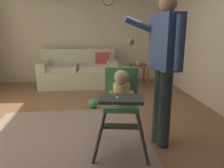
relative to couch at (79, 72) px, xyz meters
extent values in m
cube|color=brown|center=(0.16, -2.48, -0.38)|extent=(5.88, 7.54, 0.10)
cube|color=beige|center=(0.16, 0.52, 0.96)|extent=(5.08, 0.06, 2.58)
cube|color=gray|center=(-0.09, -3.00, -0.33)|extent=(2.04, 2.59, 0.01)
cube|color=beige|center=(-0.01, -0.06, -0.13)|extent=(1.77, 0.84, 0.40)
cube|color=beige|center=(-0.01, 0.27, 0.30)|extent=(1.77, 0.22, 0.46)
cube|color=beige|center=(-0.80, -0.06, 0.17)|extent=(0.20, 0.84, 0.20)
cube|color=beige|center=(0.79, -0.06, 0.17)|extent=(0.20, 0.84, 0.20)
cube|color=beige|center=(-0.38, -0.11, 0.12)|extent=(0.68, 0.60, 0.11)
cube|color=beige|center=(0.37, -0.11, 0.12)|extent=(0.68, 0.60, 0.11)
cube|color=#B24238|center=(0.58, 0.14, 0.27)|extent=(0.34, 0.11, 0.34)
cylinder|color=#363733|center=(0.31, -3.19, -0.08)|extent=(0.19, 0.15, 0.52)
cylinder|color=#363733|center=(0.75, -3.26, -0.08)|extent=(0.15, 0.19, 0.52)
cylinder|color=#363733|center=(0.38, -2.76, -0.08)|extent=(0.15, 0.19, 0.52)
cylinder|color=#363733|center=(0.82, -2.83, -0.08)|extent=(0.19, 0.15, 0.52)
cube|color=#417F4C|center=(0.56, -3.01, 0.20)|extent=(0.41, 0.41, 0.05)
cube|color=#417F4C|center=(0.59, -2.86, 0.41)|extent=(0.37, 0.13, 0.36)
cube|color=#363733|center=(0.52, -3.30, 0.36)|extent=(0.44, 0.32, 0.03)
cube|color=#363733|center=(0.55, -3.12, 0.00)|extent=(0.41, 0.16, 0.02)
cylinder|color=#E9CC7F|center=(0.56, -3.03, 0.33)|extent=(0.19, 0.19, 0.22)
sphere|color=tan|center=(0.56, -3.04, 0.51)|extent=(0.15, 0.15, 0.15)
cylinder|color=#E9CC7F|center=(0.45, -3.05, 0.35)|extent=(0.07, 0.15, 0.10)
cylinder|color=#E9CC7F|center=(0.66, -3.09, 0.35)|extent=(0.07, 0.15, 0.10)
cylinder|color=blue|center=(0.46, -3.29, 0.39)|extent=(0.05, 0.13, 0.01)
cube|color=white|center=(0.48, -3.34, 0.39)|extent=(0.02, 0.03, 0.02)
cylinder|color=#2A3539|center=(1.04, -2.86, 0.11)|extent=(0.14, 0.14, 0.89)
cylinder|color=#2A3539|center=(1.06, -2.98, 0.11)|extent=(0.14, 0.14, 0.89)
cube|color=#3B4D7C|center=(1.05, -2.92, 0.86)|extent=(0.27, 0.43, 0.59)
sphere|color=#997051|center=(1.05, -2.92, 1.25)|extent=(0.19, 0.19, 0.19)
cylinder|color=#3B4D7C|center=(0.85, -2.77, 1.02)|extent=(0.48, 0.16, 0.23)
sphere|color=#997051|center=(0.70, -2.80, 0.86)|extent=(0.08, 0.08, 0.08)
cylinder|color=#3B4D7C|center=(1.10, -3.15, 0.86)|extent=(0.07, 0.07, 0.53)
sphere|color=green|center=(0.29, -1.63, -0.25)|extent=(0.16, 0.16, 0.16)
cube|color=brown|center=(1.40, -0.28, 0.18)|extent=(0.40, 0.40, 0.02)
cylinder|color=brown|center=(1.23, -0.45, -0.08)|extent=(0.04, 0.04, 0.50)
cylinder|color=brown|center=(1.57, -0.45, -0.08)|extent=(0.04, 0.04, 0.50)
cylinder|color=brown|center=(1.23, -0.11, -0.08)|extent=(0.04, 0.04, 0.50)
cylinder|color=brown|center=(1.57, -0.11, -0.08)|extent=(0.04, 0.04, 0.50)
cylinder|color=gold|center=(1.37, -0.28, 0.24)|extent=(0.07, 0.07, 0.10)
cylinder|color=white|center=(0.76, 0.47, 1.70)|extent=(0.25, 0.03, 0.25)
cylinder|color=black|center=(0.76, 0.48, 1.70)|extent=(0.28, 0.02, 0.28)
camera|label=1|loc=(0.22, -5.19, 0.99)|focal=34.90mm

